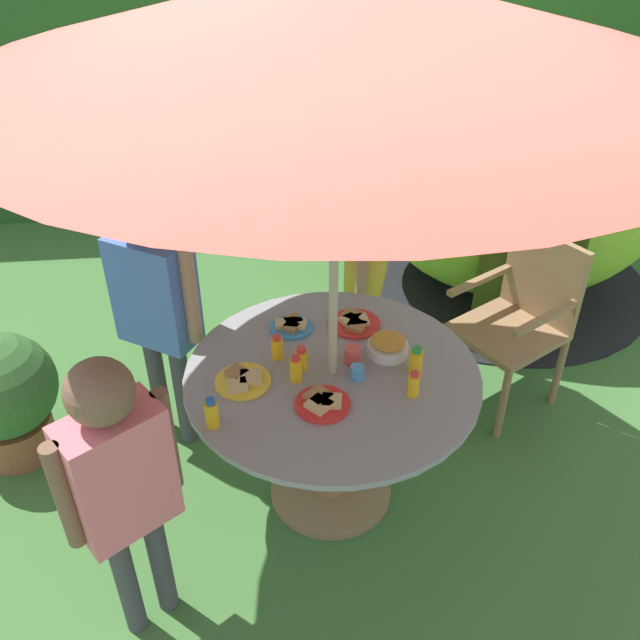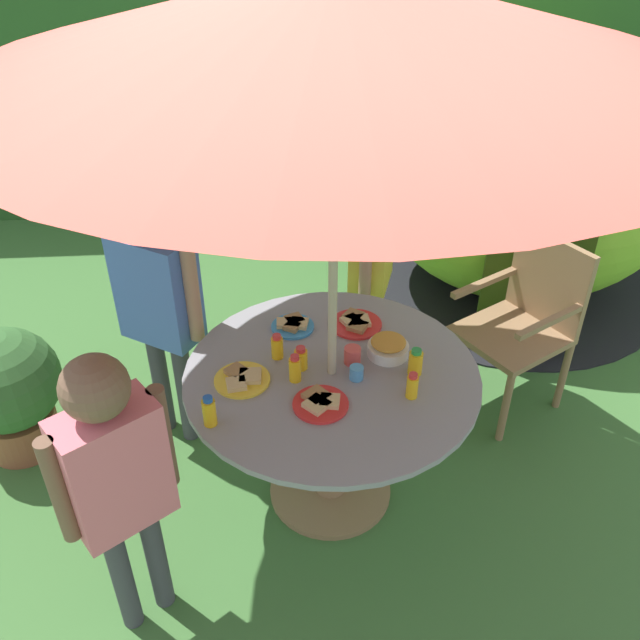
{
  "view_description": "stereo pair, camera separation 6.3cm",
  "coord_description": "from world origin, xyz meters",
  "px_view_note": "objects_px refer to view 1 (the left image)",
  "views": [
    {
      "loc": [
        -0.27,
        -2.18,
        2.54
      ],
      "look_at": [
        -0.04,
        0.09,
        0.94
      ],
      "focal_mm": 38.23,
      "sensor_mm": 36.0,
      "label": 1
    },
    {
      "loc": [
        -0.21,
        -2.19,
        2.54
      ],
      "look_at": [
        -0.04,
        0.09,
        0.94
      ],
      "focal_mm": 38.23,
      "sensor_mm": 36.0,
      "label": 2
    }
  ],
  "objects_px": {
    "plate_front_edge": "(291,325)",
    "juice_bottle_near_left": "(212,414)",
    "juice_bottle_center_front": "(301,359)",
    "cup_far": "(357,372)",
    "plate_back_edge": "(243,380)",
    "garden_table": "(332,408)",
    "dome_tent": "(517,166)",
    "child_in_pink_shirt": "(119,473)",
    "potted_plant": "(4,394)",
    "plate_far_left": "(354,322)",
    "patio_umbrella": "(337,17)",
    "juice_bottle_center_back": "(296,369)",
    "juice_bottle_mid_left": "(277,348)",
    "wooden_chair": "(521,313)",
    "child_in_blue_shirt": "(154,291)",
    "snack_bowl": "(388,346)",
    "plate_mid_right": "(323,403)",
    "cup_near": "(353,355)",
    "juice_bottle_near_right": "(414,384)",
    "child_in_yellow_shirt": "(368,243)"
  },
  "relations": [
    {
      "from": "cup_far",
      "to": "plate_front_edge",
      "type": "bearing_deg",
      "value": 122.99
    },
    {
      "from": "garden_table",
      "to": "wooden_chair",
      "type": "relative_size",
      "value": 1.31
    },
    {
      "from": "juice_bottle_near_right",
      "to": "cup_far",
      "type": "height_order",
      "value": "juice_bottle_near_right"
    },
    {
      "from": "wooden_chair",
      "to": "snack_bowl",
      "type": "relative_size",
      "value": 5.29
    },
    {
      "from": "plate_mid_right",
      "to": "juice_bottle_near_left",
      "type": "xyz_separation_m",
      "value": [
        -0.42,
        -0.07,
        0.05
      ]
    },
    {
      "from": "plate_front_edge",
      "to": "juice_bottle_center_front",
      "type": "relative_size",
      "value": 1.84
    },
    {
      "from": "child_in_yellow_shirt",
      "to": "plate_front_edge",
      "type": "distance_m",
      "value": 0.73
    },
    {
      "from": "plate_front_edge",
      "to": "cup_far",
      "type": "relative_size",
      "value": 3.29
    },
    {
      "from": "garden_table",
      "to": "dome_tent",
      "type": "distance_m",
      "value": 2.31
    },
    {
      "from": "garden_table",
      "to": "plate_back_edge",
      "type": "height_order",
      "value": "plate_back_edge"
    },
    {
      "from": "wooden_chair",
      "to": "plate_back_edge",
      "type": "distance_m",
      "value": 1.6
    },
    {
      "from": "juice_bottle_center_back",
      "to": "potted_plant",
      "type": "bearing_deg",
      "value": 161.53
    },
    {
      "from": "wooden_chair",
      "to": "juice_bottle_near_right",
      "type": "bearing_deg",
      "value": -74.07
    },
    {
      "from": "patio_umbrella",
      "to": "plate_mid_right",
      "type": "distance_m",
      "value": 1.38
    },
    {
      "from": "snack_bowl",
      "to": "plate_back_edge",
      "type": "xyz_separation_m",
      "value": [
        -0.62,
        -0.13,
        -0.03
      ]
    },
    {
      "from": "plate_front_edge",
      "to": "juice_bottle_near_left",
      "type": "distance_m",
      "value": 0.69
    },
    {
      "from": "patio_umbrella",
      "to": "cup_far",
      "type": "distance_m",
      "value": 1.35
    },
    {
      "from": "juice_bottle_center_back",
      "to": "dome_tent",
      "type": "bearing_deg",
      "value": 49.97
    },
    {
      "from": "wooden_chair",
      "to": "cup_near",
      "type": "height_order",
      "value": "wooden_chair"
    },
    {
      "from": "juice_bottle_near_left",
      "to": "juice_bottle_center_front",
      "type": "xyz_separation_m",
      "value": [
        0.36,
        0.31,
        -0.01
      ]
    },
    {
      "from": "plate_far_left",
      "to": "child_in_yellow_shirt",
      "type": "bearing_deg",
      "value": 75.48
    },
    {
      "from": "plate_far_left",
      "to": "plate_mid_right",
      "type": "bearing_deg",
      "value": -110.8
    },
    {
      "from": "snack_bowl",
      "to": "juice_bottle_mid_left",
      "type": "xyz_separation_m",
      "value": [
        -0.47,
        0.02,
        0.01
      ]
    },
    {
      "from": "potted_plant",
      "to": "cup_far",
      "type": "xyz_separation_m",
      "value": [
        1.63,
        -0.47,
        0.39
      ]
    },
    {
      "from": "plate_back_edge",
      "to": "juice_bottle_center_front",
      "type": "height_order",
      "value": "juice_bottle_center_front"
    },
    {
      "from": "garden_table",
      "to": "plate_far_left",
      "type": "height_order",
      "value": "plate_far_left"
    },
    {
      "from": "juice_bottle_center_back",
      "to": "juice_bottle_mid_left",
      "type": "height_order",
      "value": "juice_bottle_center_back"
    },
    {
      "from": "plate_back_edge",
      "to": "plate_far_left",
      "type": "distance_m",
      "value": 0.62
    },
    {
      "from": "garden_table",
      "to": "juice_bottle_center_front",
      "type": "bearing_deg",
      "value": 163.47
    },
    {
      "from": "patio_umbrella",
      "to": "snack_bowl",
      "type": "bearing_deg",
      "value": 22.09
    },
    {
      "from": "plate_mid_right",
      "to": "juice_bottle_near_left",
      "type": "distance_m",
      "value": 0.43
    },
    {
      "from": "juice_bottle_near_left",
      "to": "juice_bottle_center_back",
      "type": "relative_size",
      "value": 1.06
    },
    {
      "from": "child_in_pink_shirt",
      "to": "garden_table",
      "type": "bearing_deg",
      "value": -0.0
    },
    {
      "from": "dome_tent",
      "to": "juice_bottle_near_left",
      "type": "bearing_deg",
      "value": -120.14
    },
    {
      "from": "child_in_blue_shirt",
      "to": "juice_bottle_near_left",
      "type": "xyz_separation_m",
      "value": [
        0.27,
        -0.74,
        -0.09
      ]
    },
    {
      "from": "potted_plant",
      "to": "plate_far_left",
      "type": "xyz_separation_m",
      "value": [
        1.67,
        -0.09,
        0.37
      ]
    },
    {
      "from": "potted_plant",
      "to": "plate_front_edge",
      "type": "height_order",
      "value": "plate_front_edge"
    },
    {
      "from": "plate_mid_right",
      "to": "patio_umbrella",
      "type": "bearing_deg",
      "value": 72.89
    },
    {
      "from": "plate_far_left",
      "to": "plate_front_edge",
      "type": "relative_size",
      "value": 1.21
    },
    {
      "from": "potted_plant",
      "to": "child_in_pink_shirt",
      "type": "bearing_deg",
      "value": -52.48
    },
    {
      "from": "plate_front_edge",
      "to": "garden_table",
      "type": "bearing_deg",
      "value": -65.76
    },
    {
      "from": "plate_back_edge",
      "to": "juice_bottle_center_front",
      "type": "xyz_separation_m",
      "value": [
        0.24,
        0.07,
        0.04
      ]
    },
    {
      "from": "cup_far",
      "to": "juice_bottle_near_right",
      "type": "bearing_deg",
      "value": -31.55
    },
    {
      "from": "patio_umbrella",
      "to": "juice_bottle_mid_left",
      "type": "bearing_deg",
      "value": 152.18
    },
    {
      "from": "juice_bottle_center_front",
      "to": "cup_far",
      "type": "distance_m",
      "value": 0.24
    },
    {
      "from": "plate_mid_right",
      "to": "juice_bottle_near_right",
      "type": "relative_size",
      "value": 1.91
    },
    {
      "from": "juice_bottle_near_left",
      "to": "juice_bottle_center_front",
      "type": "distance_m",
      "value": 0.47
    },
    {
      "from": "cup_far",
      "to": "plate_back_edge",
      "type": "bearing_deg",
      "value": 177.99
    },
    {
      "from": "cup_far",
      "to": "potted_plant",
      "type": "bearing_deg",
      "value": 163.91
    },
    {
      "from": "patio_umbrella",
      "to": "juice_bottle_near_right",
      "type": "relative_size",
      "value": 20.73
    }
  ]
}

